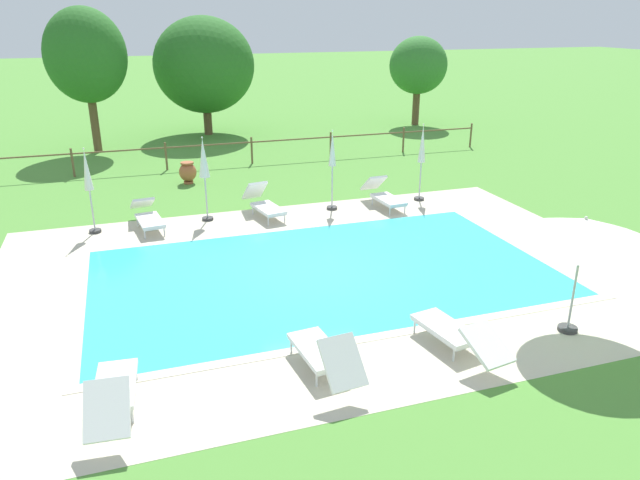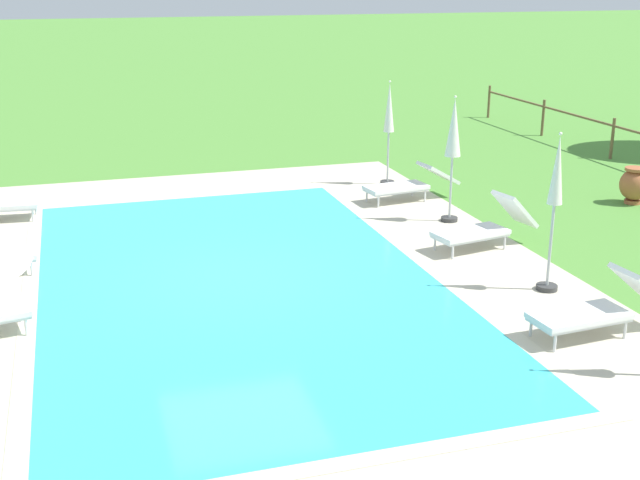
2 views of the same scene
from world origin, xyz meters
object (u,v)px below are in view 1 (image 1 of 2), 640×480
at_px(sun_lounger_south_near_corner, 148,216).
at_px(patio_umbrella_closed_row_mid_east, 332,159).
at_px(sun_lounger_north_far, 264,203).
at_px(tree_far_west, 86,56).
at_px(patio_umbrella_open_foreground, 584,230).
at_px(tree_west_mid, 418,66).
at_px(tree_centre, 204,65).
at_px(sun_lounger_north_near_steps, 113,392).
at_px(terracotta_urn_near_fence, 188,172).
at_px(sun_lounger_north_end, 384,195).
at_px(patio_umbrella_closed_row_west, 88,178).
at_px(patio_umbrella_closed_row_mid_west, 204,163).
at_px(patio_umbrella_closed_row_centre, 422,151).
at_px(sun_lounger_south_mid, 457,333).
at_px(sun_lounger_north_mid, 324,354).

distance_m(sun_lounger_south_near_corner, patio_umbrella_closed_row_mid_east, 5.52).
distance_m(sun_lounger_north_far, patio_umbrella_closed_row_mid_east, 2.41).
xyz_separation_m(sun_lounger_south_near_corner, tree_far_west, (-1.49, 10.83, 3.60)).
relative_size(patio_umbrella_open_foreground, tree_far_west, 0.42).
bearing_deg(sun_lounger_south_near_corner, patio_umbrella_open_foreground, -49.75).
relative_size(patio_umbrella_open_foreground, patio_umbrella_closed_row_mid_east, 1.03).
relative_size(tree_far_west, tree_west_mid, 1.30).
height_order(tree_far_west, tree_centre, tree_far_west).
distance_m(sun_lounger_north_near_steps, terracotta_urn_near_fence, 12.94).
xyz_separation_m(sun_lounger_north_near_steps, tree_centre, (4.57, 21.58, 2.91)).
bearing_deg(sun_lounger_north_far, patio_umbrella_closed_row_mid_east, -0.47).
xyz_separation_m(sun_lounger_north_far, sun_lounger_north_end, (3.69, -0.28, -0.01)).
height_order(sun_lounger_north_near_steps, terracotta_urn_near_fence, sun_lounger_north_near_steps).
bearing_deg(patio_umbrella_closed_row_west, terracotta_urn_near_fence, 54.91).
xyz_separation_m(sun_lounger_north_end, patio_umbrella_closed_row_mid_west, (-5.34, 0.43, 1.29)).
bearing_deg(patio_umbrella_closed_row_mid_west, tree_west_mid, 43.81).
bearing_deg(patio_umbrella_closed_row_mid_west, terracotta_urn_near_fence, 90.72).
xyz_separation_m(sun_lounger_south_near_corner, patio_umbrella_closed_row_centre, (8.35, 0.03, 1.21)).
xyz_separation_m(patio_umbrella_closed_row_west, tree_centre, (5.02, 13.17, 1.78)).
height_order(patio_umbrella_closed_row_mid_east, terracotta_urn_near_fence, patio_umbrella_closed_row_mid_east).
bearing_deg(tree_centre, tree_west_mid, -3.74).
xyz_separation_m(sun_lounger_north_end, patio_umbrella_closed_row_west, (-8.39, 0.35, 1.13)).
xyz_separation_m(sun_lounger_south_mid, patio_umbrella_closed_row_mid_east, (0.65, 8.35, 1.21)).
distance_m(sun_lounger_north_near_steps, tree_centre, 22.25).
relative_size(patio_umbrella_open_foreground, tree_centre, 0.45).
xyz_separation_m(patio_umbrella_open_foreground, patio_umbrella_closed_row_mid_east, (-1.72, 8.39, -0.45)).
bearing_deg(tree_far_west, patio_umbrella_closed_row_mid_west, -73.60).
distance_m(sun_lounger_north_near_steps, sun_lounger_north_mid, 3.27).
bearing_deg(terracotta_urn_near_fence, sun_lounger_north_far, -68.68).
distance_m(sun_lounger_north_near_steps, patio_umbrella_closed_row_west, 8.50).
distance_m(sun_lounger_south_mid, patio_umbrella_open_foreground, 2.89).
height_order(patio_umbrella_closed_row_mid_west, tree_centre, tree_centre).
bearing_deg(patio_umbrella_closed_row_mid_west, sun_lounger_south_near_corner, -174.35).
xyz_separation_m(sun_lounger_north_end, terracotta_urn_near_fence, (-5.39, 4.62, 0.03)).
bearing_deg(sun_lounger_north_end, sun_lounger_north_near_steps, -134.55).
xyz_separation_m(sun_lounger_south_near_corner, patio_umbrella_closed_row_west, (-1.40, 0.08, 1.15)).
xyz_separation_m(patio_umbrella_closed_row_centre, tree_far_west, (-9.84, 10.80, 2.39)).
relative_size(tree_west_mid, tree_centre, 0.82).
height_order(patio_umbrella_closed_row_mid_west, patio_umbrella_closed_row_mid_east, patio_umbrella_closed_row_mid_west).
height_order(sun_lounger_north_mid, patio_umbrella_open_foreground, patio_umbrella_open_foreground).
xyz_separation_m(sun_lounger_north_near_steps, patio_umbrella_closed_row_centre, (9.30, 8.35, 1.20)).
bearing_deg(patio_umbrella_closed_row_mid_east, sun_lounger_north_far, 179.53).
distance_m(sun_lounger_north_mid, sun_lounger_south_mid, 2.42).
distance_m(sun_lounger_south_near_corner, patio_umbrella_open_foreground, 11.12).
xyz_separation_m(patio_umbrella_open_foreground, patio_umbrella_closed_row_mid_west, (-5.45, 8.56, -0.35)).
xyz_separation_m(patio_umbrella_closed_row_mid_east, terracotta_urn_near_fence, (-3.79, 4.36, -1.16)).
relative_size(sun_lounger_north_end, tree_far_west, 0.34).
relative_size(sun_lounger_north_far, patio_umbrella_open_foreground, 0.81).
distance_m(patio_umbrella_open_foreground, patio_umbrella_closed_row_west, 12.02).
bearing_deg(sun_lounger_north_mid, tree_west_mid, 59.60).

